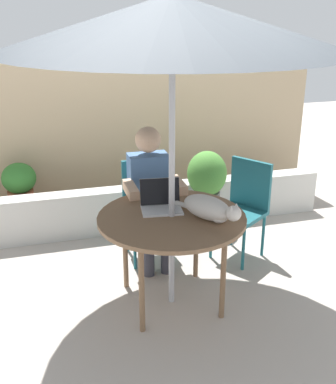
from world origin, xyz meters
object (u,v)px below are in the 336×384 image
(laptop, at_px, (161,200))
(potted_plant_near_fence, at_px, (207,184))
(chair_occupied, at_px, (147,201))
(person_seated, at_px, (150,190))
(potted_plant_by_chair, at_px, (20,191))
(patio_table, at_px, (172,223))
(patio_umbrella, at_px, (172,22))
(chair_empty, at_px, (244,202))
(cat, at_px, (210,209))

(laptop, distance_m, potted_plant_near_fence, 1.35)
(chair_occupied, distance_m, person_seated, 0.23)
(laptop, height_order, potted_plant_by_chair, laptop)
(patio_table, relative_size, chair_occupied, 1.23)
(patio_umbrella, bearing_deg, potted_plant_by_chair, 122.40)
(potted_plant_near_fence, bearing_deg, laptop, -125.69)
(chair_occupied, bearing_deg, patio_table, -90.00)
(patio_table, distance_m, person_seated, 0.66)
(potted_plant_by_chair, bearing_deg, patio_umbrella, -57.60)
(patio_table, height_order, chair_occupied, chair_occupied)
(chair_empty, height_order, laptop, laptop)
(patio_table, height_order, cat, cat)
(cat, height_order, potted_plant_by_chair, cat)
(patio_table, xyz_separation_m, cat, (0.25, -0.13, 0.14))
(potted_plant_near_fence, height_order, potted_plant_by_chair, potted_plant_near_fence)
(chair_empty, bearing_deg, person_seated, 174.43)
(patio_umbrella, xyz_separation_m, potted_plant_by_chair, (-1.11, 1.76, -1.68))
(chair_occupied, bearing_deg, patio_umbrella, -90.00)
(chair_empty, distance_m, potted_plant_by_chair, 2.29)
(patio_table, distance_m, potted_plant_near_fence, 1.44)
(chair_empty, bearing_deg, potted_plant_near_fence, 100.53)
(person_seated, relative_size, potted_plant_by_chair, 1.80)
(laptop, xyz_separation_m, potted_plant_near_fence, (0.76, 1.06, -0.32))
(potted_plant_near_fence, bearing_deg, potted_plant_by_chair, 163.95)
(patio_table, xyz_separation_m, potted_plant_by_chair, (-1.11, 1.76, -0.29))
(potted_plant_near_fence, distance_m, potted_plant_by_chair, 1.91)
(chair_occupied, xyz_separation_m, cat, (0.25, -0.94, 0.29))
(cat, distance_m, potted_plant_by_chair, 2.36)
(patio_table, relative_size, person_seated, 0.89)
(chair_empty, bearing_deg, patio_table, -145.72)
(patio_umbrella, distance_m, cat, 1.28)
(chair_occupied, bearing_deg, potted_plant_near_fence, 29.56)
(patio_table, bearing_deg, cat, -27.53)
(patio_umbrella, relative_size, chair_empty, 2.57)
(patio_table, bearing_deg, chair_empty, 34.28)
(chair_occupied, height_order, person_seated, person_seated)
(cat, bearing_deg, patio_umbrella, 152.47)
(chair_empty, relative_size, potted_plant_near_fence, 1.09)
(chair_occupied, relative_size, potted_plant_by_chair, 1.30)
(chair_empty, xyz_separation_m, cat, (-0.60, -0.70, 0.29))
(person_seated, distance_m, laptop, 0.51)
(patio_umbrella, height_order, laptop, patio_umbrella)
(person_seated, xyz_separation_m, cat, (0.25, -0.79, 0.12))
(patio_table, bearing_deg, potted_plant_near_fence, 59.45)
(patio_table, distance_m, patio_umbrella, 1.39)
(laptop, height_order, potted_plant_near_fence, laptop)
(patio_umbrella, xyz_separation_m, cat, (0.25, -0.13, -1.25))
(potted_plant_by_chair, bearing_deg, patio_table, -57.60)
(chair_occupied, relative_size, laptop, 2.70)
(chair_occupied, bearing_deg, laptop, -93.46)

